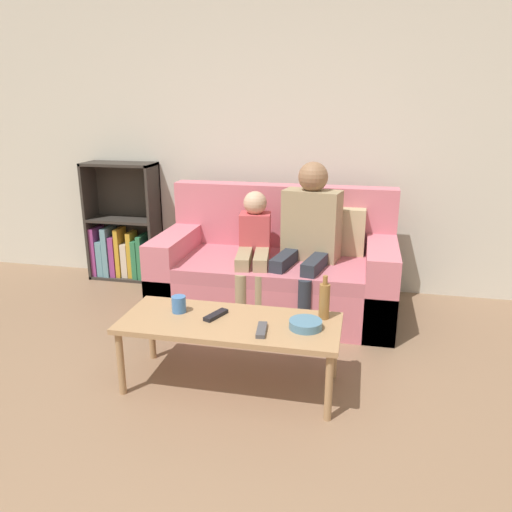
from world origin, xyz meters
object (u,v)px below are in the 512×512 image
Objects in this scene: couch at (277,272)px; snack_bowl at (306,324)px; cup_near at (179,304)px; bookshelf at (124,237)px; person_adult at (308,230)px; person_child at (254,247)px; tv_remote_0 at (262,330)px; coffee_table at (230,327)px; bottle at (324,300)px; tv_remote_1 at (216,315)px.

snack_bowl is (0.36, -1.17, 0.13)m from couch.
cup_near is at bearing -109.13° from couch.
bookshelf is 5.94× the size of snack_bowl.
person_adult is 1.25× the size of person_child.
bookshelf is at bearing 163.23° from couch.
tv_remote_0 is at bearing -46.20° from bookshelf.
cup_near reaches higher than coffee_table.
coffee_table is 0.55m from bottle.
couch is 0.31m from person_child.
cup_near is (-0.32, 0.06, 0.09)m from coffee_table.
bottle is (1.95, -1.47, 0.13)m from bookshelf.
bookshelf reaches higher than person_child.
person_adult is 0.97m from bottle.
tv_remote_1 is (-0.00, -0.98, -0.12)m from person_child.
couch reaches higher than person_child.
cup_near is at bearing -111.74° from person_child.
person_adult is at bearing 0.32° from person_child.
bookshelf is at bearing 125.77° from cup_near.
couch is at bearing 104.52° from tv_remote_1.
person_child is 1.16m from tv_remote_0.
bottle is (0.31, 0.25, 0.10)m from tv_remote_0.
person_adult is 0.42m from person_child.
bookshelf reaches higher than cup_near.
person_child is (-0.15, -0.14, 0.23)m from couch.
bookshelf is 11.05× the size of cup_near.
tv_remote_0 reaches higher than coffee_table.
bookshelf is at bearing 152.89° from tv_remote_1.
snack_bowl is (0.51, -1.02, -0.11)m from person_child.
couch is 1.57m from bookshelf.
person_child is 0.99m from cup_near.
bottle is at bearing 16.18° from coffee_table.
coffee_table is (1.44, -1.61, -0.02)m from bookshelf.
cup_near is 0.54m from tv_remote_0.
couch is 1.23m from snack_bowl.
tv_remote_0 is (0.14, -1.26, 0.11)m from couch.
tv_remote_0 is (0.52, -0.15, -0.04)m from cup_near.
snack_bowl is (0.12, -1.08, -0.25)m from person_adult.
person_adult reaches higher than coffee_table.
person_adult is at bearing -19.06° from couch.
coffee_table is at bearing -48.22° from bookshelf.
tv_remote_0 is at bearing -26.16° from coffee_table.
person_adult is at bearing 58.50° from cup_near.
snack_bowl is at bearing -0.71° from coffee_table.
couch is 0.45m from person_adult.
couch is 1.46× the size of coffee_table.
person_adult is at bearing 78.50° from tv_remote_0.
coffee_table is at bearing -163.82° from bottle.
person_adult is at bearing 96.19° from snack_bowl.
snack_bowl reaches higher than tv_remote_1.
bookshelf is 6.06× the size of tv_remote_1.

